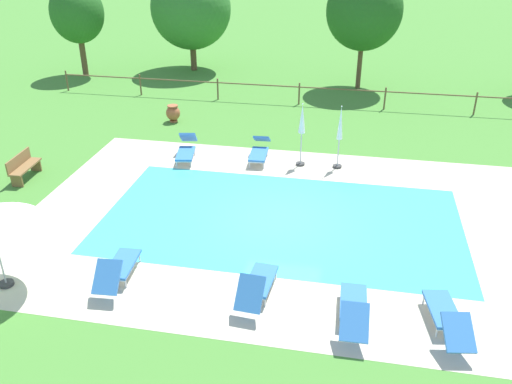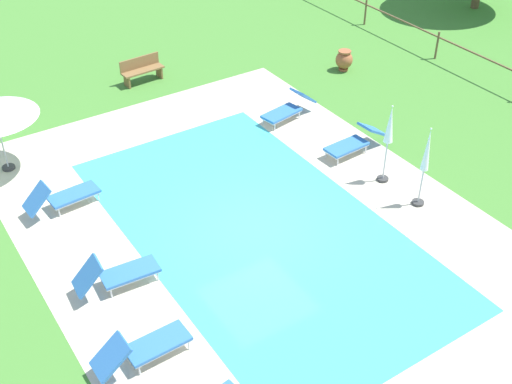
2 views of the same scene
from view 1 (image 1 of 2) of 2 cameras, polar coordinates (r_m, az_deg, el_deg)
The scene contains 18 objects.
ground_plane at distance 16.04m, azimuth 2.67°, elevation -2.97°, with size 160.00×160.00×0.00m, color #478433.
pool_deck_paving at distance 16.04m, azimuth 2.67°, elevation -2.96°, with size 15.35×10.60×0.01m, color beige.
swimming_pool_water at distance 16.04m, azimuth 2.67°, elevation -2.96°, with size 10.56×5.81×0.01m, color #42CCD6.
pool_coping_rim at distance 16.03m, azimuth 2.68°, elevation -2.95°, with size 11.04×6.29×0.01m.
sun_lounger_north_near_steps at distance 19.92m, azimuth 0.37°, elevation 4.49°, with size 0.72×2.08×0.77m.
sun_lounger_north_mid at distance 13.72m, azimuth -14.45°, elevation -7.81°, with size 0.74×1.98×0.91m.
sun_lounger_north_far at distance 20.13m, azimuth -7.42°, elevation 4.56°, with size 0.94×2.05×0.87m.
sun_lounger_north_end at distance 12.75m, azimuth 0.16°, elevation -9.78°, with size 0.74×1.95×0.94m.
sun_lounger_south_near_corner at distance 12.29m, azimuth 10.36°, elevation -12.03°, with size 0.65×2.01×0.85m.
sun_lounger_south_mid at distance 12.61m, azimuth 19.64°, elevation -12.30°, with size 0.93×2.10×0.79m.
patio_umbrella_closed_row_west at distance 19.05m, azimuth 4.91°, elevation 7.14°, with size 0.32×0.32×2.34m.
patio_umbrella_closed_row_mid_west at distance 19.04m, azimuth 8.91°, elevation 6.51°, with size 0.32×0.32×2.31m.
wooden_bench_lawn_side at distance 20.00m, azimuth -23.52°, elevation 2.55°, with size 0.54×1.53×0.87m.
terracotta_urn_near_fence at distance 24.00m, azimuth -8.81°, elevation 8.31°, with size 0.62×0.62×0.75m.
perimeter_fence at distance 26.07m, azimuth 4.62°, elevation 10.77°, with size 24.19×0.08×1.05m.
tree_far_west at distance 28.51m, azimuth 11.45°, elevation 18.36°, with size 3.77×3.77×5.86m.
tree_centre at distance 32.15m, azimuth -18.51°, elevation 17.63°, with size 2.88×2.88×5.08m.
tree_east_mid at distance 32.00m, azimuth -6.94°, elevation 18.79°, with size 4.49×4.49×5.71m.
Camera 1 is at (1.88, -13.73, 8.07)m, focal length 37.61 mm.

